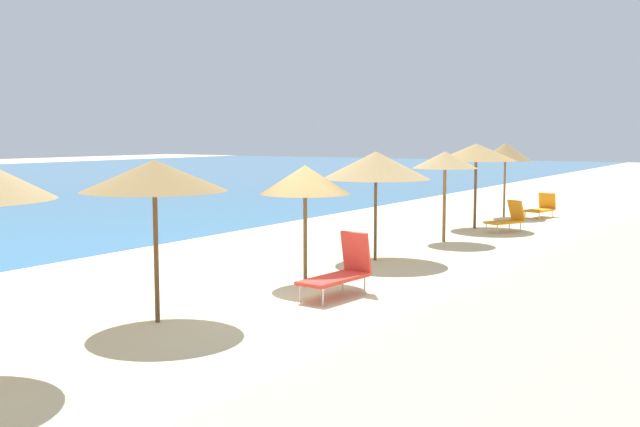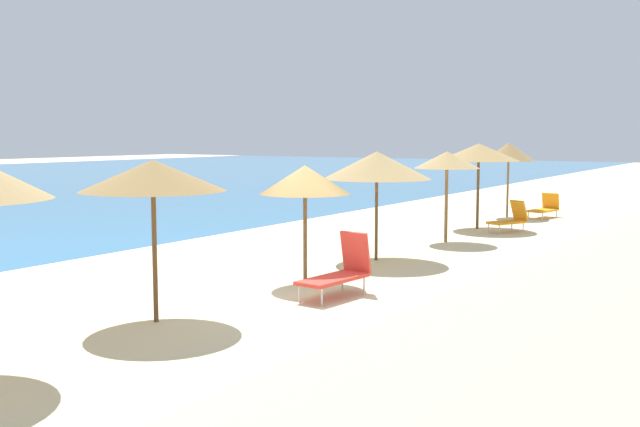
% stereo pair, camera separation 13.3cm
% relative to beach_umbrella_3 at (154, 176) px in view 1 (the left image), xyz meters
% --- Properties ---
extents(ground_plane, '(160.00, 160.00, 0.00)m').
position_rel_beach_umbrella_3_xyz_m(ground_plane, '(2.94, -1.02, -2.46)').
color(ground_plane, beige).
extents(beach_umbrella_3, '(2.42, 2.42, 2.72)m').
position_rel_beach_umbrella_3_xyz_m(beach_umbrella_3, '(0.00, 0.00, 0.00)').
color(beach_umbrella_3, brown).
rests_on(beach_umbrella_3, ground_plane).
extents(beach_umbrella_4, '(1.91, 1.91, 2.50)m').
position_rel_beach_umbrella_3_xyz_m(beach_umbrella_4, '(4.00, -0.36, -0.26)').
color(beach_umbrella_4, brown).
rests_on(beach_umbrella_4, ground_plane).
extents(beach_umbrella_5, '(2.70, 2.70, 2.72)m').
position_rel_beach_umbrella_3_xyz_m(beach_umbrella_5, '(7.42, -0.23, -0.08)').
color(beach_umbrella_5, brown).
rests_on(beach_umbrella_5, ground_plane).
extents(beach_umbrella_6, '(1.91, 1.91, 2.66)m').
position_rel_beach_umbrella_3_xyz_m(beach_umbrella_6, '(11.37, -0.43, -0.06)').
color(beach_umbrella_6, brown).
rests_on(beach_umbrella_6, ground_plane).
extents(beach_umbrella_7, '(2.67, 2.67, 2.85)m').
position_rel_beach_umbrella_3_xyz_m(beach_umbrella_7, '(14.88, -0.10, 0.10)').
color(beach_umbrella_7, brown).
rests_on(beach_umbrella_7, ground_plane).
extents(beach_umbrella_8, '(1.94, 1.94, 2.84)m').
position_rel_beach_umbrella_3_xyz_m(beach_umbrella_8, '(18.84, 0.18, 0.04)').
color(beach_umbrella_8, brown).
rests_on(beach_umbrella_8, ground_plane).
extents(lounge_chair_0, '(1.46, 1.10, 1.02)m').
position_rel_beach_umbrella_3_xyz_m(lounge_chair_0, '(14.60, -1.32, -2.02)').
color(lounge_chair_0, orange).
rests_on(lounge_chair_0, ground_plane).
extents(lounge_chair_3, '(1.72, 0.80, 1.21)m').
position_rel_beach_umbrella_3_xyz_m(lounge_chair_3, '(3.37, -1.58, -1.96)').
color(lounge_chair_3, red).
rests_on(lounge_chair_3, ground_plane).
extents(lounge_chair_4, '(1.53, 0.91, 0.92)m').
position_rel_beach_umbrella_3_xyz_m(lounge_chair_4, '(19.44, -1.09, -2.08)').
color(lounge_chair_4, orange).
rests_on(lounge_chair_4, ground_plane).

